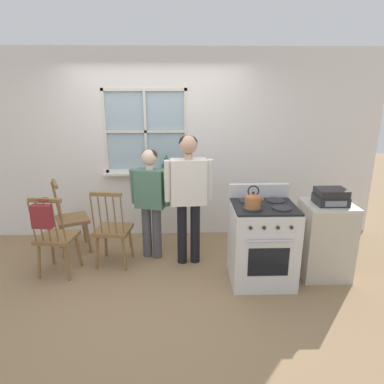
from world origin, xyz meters
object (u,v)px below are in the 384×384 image
object	(u,v)px
chair_near_wall	(113,231)
stove	(262,242)
person_teen_center	(188,187)
side_counter	(325,240)
chair_by_window	(56,238)
handbag	(42,216)
kettle	(253,200)
person_elderly_left	(151,195)
chair_center_cluster	(71,219)
potted_plant	(166,167)
stereo	(331,197)

from	to	relation	value
chair_near_wall	stove	size ratio (longest dim) A/B	0.92
person_teen_center	side_counter	size ratio (longest dim) A/B	1.82
chair_by_window	handbag	size ratio (longest dim) A/B	3.26
kettle	side_counter	world-z (taller)	kettle
person_elderly_left	side_counter	xyz separation A→B (m)	(2.08, -0.52, -0.41)
chair_by_window	side_counter	bearing A→B (deg)	-174.43
person_elderly_left	person_teen_center	world-z (taller)	person_teen_center
chair_center_cluster	potted_plant	size ratio (longest dim) A/B	3.26
chair_near_wall	person_elderly_left	distance (m)	0.64
chair_near_wall	kettle	size ratio (longest dim) A/B	4.06
chair_by_window	person_teen_center	distance (m)	1.68
chair_near_wall	person_teen_center	distance (m)	1.09
chair_by_window	person_teen_center	bearing A→B (deg)	-163.77
stove	potted_plant	size ratio (longest dim) A/B	3.53
kettle	person_elderly_left	bearing A→B (deg)	147.19
potted_plant	side_counter	xyz separation A→B (m)	(1.90, -1.21, -0.62)
person_elderly_left	stereo	world-z (taller)	person_elderly_left
chair_near_wall	chair_center_cluster	bearing A→B (deg)	-24.44
chair_near_wall	person_teen_center	size ratio (longest dim) A/B	0.61
kettle	handbag	world-z (taller)	kettle
person_elderly_left	chair_center_cluster	bearing A→B (deg)	-174.29
potted_plant	chair_near_wall	bearing A→B (deg)	-125.96
chair_by_window	side_counter	distance (m)	3.17
person_elderly_left	stove	world-z (taller)	person_elderly_left
stereo	chair_near_wall	bearing A→B (deg)	172.23
chair_near_wall	person_elderly_left	size ratio (longest dim) A/B	0.69
chair_near_wall	potted_plant	bearing A→B (deg)	-118.54
person_elderly_left	handbag	bearing A→B (deg)	-134.33
side_counter	person_elderly_left	bearing A→B (deg)	166.03
chair_near_wall	person_elderly_left	bearing A→B (deg)	-150.42
person_elderly_left	chair_by_window	bearing A→B (deg)	-143.59
person_elderly_left	handbag	world-z (taller)	person_elderly_left
chair_near_wall	chair_center_cluster	world-z (taller)	same
chair_near_wall	side_counter	size ratio (longest dim) A/B	1.11
person_teen_center	potted_plant	bearing A→B (deg)	105.57
chair_near_wall	potted_plant	world-z (taller)	potted_plant
chair_by_window	stove	size ratio (longest dim) A/B	0.92
stove	handbag	size ratio (longest dim) A/B	3.53
chair_center_cluster	person_teen_center	xyz separation A→B (m)	(1.59, -0.37, 0.55)
person_elderly_left	potted_plant	world-z (taller)	person_elderly_left
kettle	potted_plant	distance (m)	1.74
kettle	chair_by_window	bearing A→B (deg)	171.30
stove	side_counter	world-z (taller)	stove
chair_by_window	handbag	distance (m)	0.44
stove	handbag	world-z (taller)	stove
potted_plant	handbag	world-z (taller)	potted_plant
chair_by_window	stove	distance (m)	2.41
potted_plant	person_elderly_left	bearing A→B (deg)	-104.10
person_elderly_left	side_counter	distance (m)	2.18
chair_center_cluster	chair_near_wall	bearing A→B (deg)	-147.24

